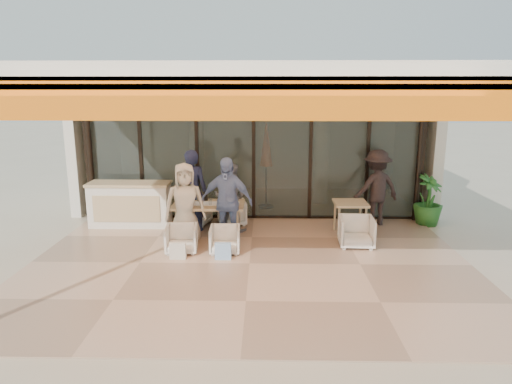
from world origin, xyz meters
TOP-DOWN VIEW (x-y plane):
  - ground at (0.00, 0.00)m, footprint 70.00×70.00m
  - terrace_floor at (0.00, 0.00)m, footprint 8.00×6.00m
  - terrace_structure at (0.00, -0.26)m, footprint 8.00×6.00m
  - glass_storefront at (0.00, 3.00)m, footprint 8.08×0.10m
  - interior_block at (0.01, 5.31)m, footprint 9.05×3.62m
  - host_counter at (-2.82, 2.30)m, footprint 1.85×0.65m
  - dining_table at (-0.92, 1.56)m, footprint 1.50×0.90m
  - chair_far_left at (-1.34, 2.50)m, footprint 0.73×0.70m
  - chair_far_right at (-0.50, 2.50)m, footprint 0.73×0.70m
  - chair_near_left at (-1.34, 0.60)m, footprint 0.63×0.60m
  - chair_near_right at (-0.50, 0.60)m, footprint 0.59×0.55m
  - diner_navy at (-1.34, 2.00)m, footprint 0.67×0.45m
  - diner_grey at (-0.50, 2.00)m, footprint 0.87×0.75m
  - diner_cream at (-1.34, 1.10)m, footprint 0.93×0.72m
  - diner_periwinkle at (-0.50, 1.10)m, footprint 1.13×0.64m
  - tote_bag_cream at (-1.34, 0.20)m, footprint 0.30×0.10m
  - tote_bag_blue at (-0.50, 0.20)m, footprint 0.30×0.10m
  - side_table at (2.11, 1.76)m, footprint 0.70×0.70m
  - side_chair at (2.11, 1.01)m, footprint 0.70×0.66m
  - standing_woman at (2.83, 2.51)m, footprint 1.30×1.01m
  - potted_palm at (4.07, 2.58)m, footprint 0.94×0.94m

SIDE VIEW (x-z plane):
  - ground at x=0.00m, z-range 0.00..0.00m
  - terrace_floor at x=0.00m, z-range 0.00..0.01m
  - tote_bag_cream at x=-1.34m, z-range 0.00..0.34m
  - tote_bag_blue at x=-0.50m, z-range 0.00..0.34m
  - chair_near_right at x=-0.50m, z-range 0.00..0.59m
  - chair_near_left at x=-1.34m, z-range 0.00..0.61m
  - chair_far_left at x=-1.34m, z-range 0.00..0.62m
  - chair_far_right at x=-0.50m, z-range 0.00..0.65m
  - side_chair at x=2.11m, z-range 0.00..0.69m
  - host_counter at x=-2.82m, z-range 0.01..1.05m
  - potted_palm at x=4.07m, z-range 0.00..1.18m
  - side_table at x=2.11m, z-range 0.27..1.01m
  - dining_table at x=-0.92m, z-range 0.22..1.15m
  - diner_grey at x=-0.50m, z-range 0.00..1.54m
  - diner_cream at x=-1.34m, z-range 0.00..1.68m
  - standing_woman at x=2.83m, z-range 0.00..1.78m
  - diner_periwinkle at x=-0.50m, z-range 0.00..1.81m
  - diner_navy at x=-1.34m, z-range 0.00..1.84m
  - glass_storefront at x=0.00m, z-range 0.00..3.20m
  - interior_block at x=0.01m, z-range 0.47..3.99m
  - terrace_structure at x=0.00m, z-range 1.55..4.95m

